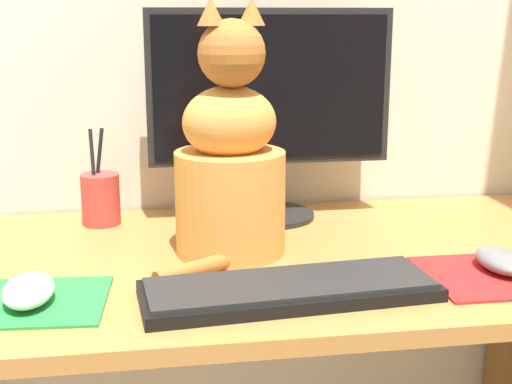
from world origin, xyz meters
TOP-DOWN VIEW (x-y plane):
  - desk at (0.00, 0.00)m, footprint 1.24×0.62m
  - monitor at (0.04, 0.21)m, footprint 0.45×0.17m
  - keyboard at (-0.00, -0.18)m, footprint 0.42×0.17m
  - mousepad_left at (-0.35, -0.15)m, footprint 0.21×0.19m
  - mousepad_right at (0.32, -0.15)m, footprint 0.21×0.19m
  - computer_mouse_left at (-0.35, -0.15)m, footprint 0.07×0.11m
  - computer_mouse_right at (0.33, -0.14)m, footprint 0.07×0.11m
  - cat at (-0.06, 0.02)m, footprint 0.24×0.26m
  - pen_cup at (-0.27, 0.22)m, footprint 0.07×0.07m

SIDE VIEW (x-z plane):
  - desk at x=0.00m, z-range 0.25..0.98m
  - mousepad_left at x=-0.35m, z-range 0.72..0.73m
  - mousepad_right at x=0.32m, z-range 0.72..0.73m
  - keyboard at x=0.00m, z-range 0.72..0.75m
  - computer_mouse_right at x=0.33m, z-range 0.73..0.76m
  - computer_mouse_left at x=-0.35m, z-range 0.73..0.76m
  - pen_cup at x=-0.27m, z-range 0.68..0.86m
  - cat at x=-0.06m, z-range 0.67..1.08m
  - monitor at x=0.04m, z-range 0.75..1.14m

